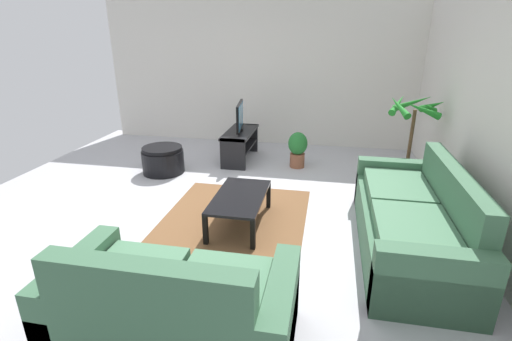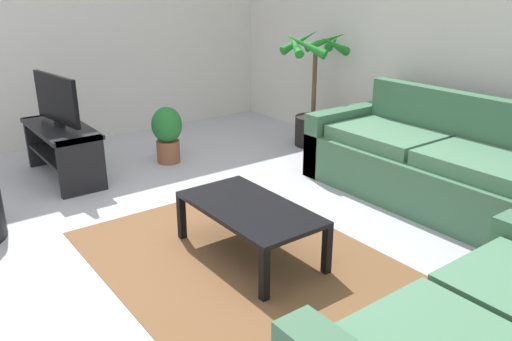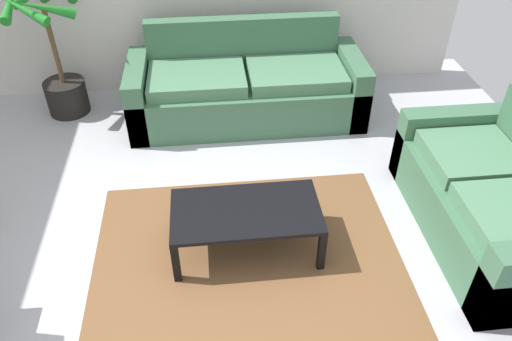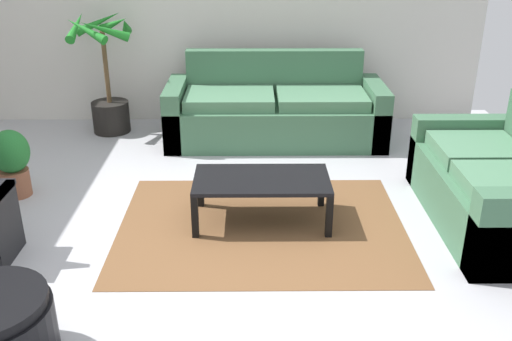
{
  "view_description": "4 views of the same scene",
  "coord_description": "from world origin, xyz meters",
  "px_view_note": "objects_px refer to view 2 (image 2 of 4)",
  "views": [
    {
      "loc": [
        4.26,
        1.39,
        2.14
      ],
      "look_at": [
        0.34,
        0.62,
        0.64
      ],
      "focal_mm": 26.31,
      "sensor_mm": 36.0,
      "label": 1
    },
    {
      "loc": [
        3.03,
        -1.42,
        1.79
      ],
      "look_at": [
        0.21,
        0.69,
        0.5
      ],
      "focal_mm": 36.14,
      "sensor_mm": 36.0,
      "label": 2
    },
    {
      "loc": [
        0.25,
        -2.07,
        2.71
      ],
      "look_at": [
        0.54,
        0.57,
        0.62
      ],
      "focal_mm": 34.8,
      "sensor_mm": 36.0,
      "label": 3
    },
    {
      "loc": [
        0.38,
        -3.56,
        2.19
      ],
      "look_at": [
        0.41,
        0.36,
        0.47
      ],
      "focal_mm": 40.32,
      "sensor_mm": 36.0,
      "label": 4
    }
  ],
  "objects_px": {
    "potted_plant_small": "(167,132)",
    "potted_palm": "(313,102)",
    "tv_stand": "(62,144)",
    "coffee_table": "(249,212)",
    "couch_main": "(435,167)",
    "tv": "(57,99)"
  },
  "relations": [
    {
      "from": "tv",
      "to": "potted_plant_small",
      "type": "distance_m",
      "value": 1.12
    },
    {
      "from": "coffee_table",
      "to": "potted_palm",
      "type": "bearing_deg",
      "value": 128.1
    },
    {
      "from": "potted_plant_small",
      "to": "potted_palm",
      "type": "bearing_deg",
      "value": 74.4
    },
    {
      "from": "tv",
      "to": "potted_palm",
      "type": "relative_size",
      "value": 0.6
    },
    {
      "from": "tv_stand",
      "to": "potted_plant_small",
      "type": "relative_size",
      "value": 1.86
    },
    {
      "from": "couch_main",
      "to": "potted_plant_small",
      "type": "distance_m",
      "value": 2.65
    },
    {
      "from": "coffee_table",
      "to": "potted_plant_small",
      "type": "relative_size",
      "value": 1.77
    },
    {
      "from": "tv_stand",
      "to": "coffee_table",
      "type": "xyz_separation_m",
      "value": [
        2.29,
        0.54,
        -0.01
      ]
    },
    {
      "from": "tv",
      "to": "potted_palm",
      "type": "bearing_deg",
      "value": 76.25
    },
    {
      "from": "potted_palm",
      "to": "tv_stand",
      "type": "bearing_deg",
      "value": -103.72
    },
    {
      "from": "couch_main",
      "to": "potted_palm",
      "type": "xyz_separation_m",
      "value": [
        -1.82,
        0.26,
        0.21
      ]
    },
    {
      "from": "tv_stand",
      "to": "potted_palm",
      "type": "relative_size",
      "value": 0.84
    },
    {
      "from": "couch_main",
      "to": "coffee_table",
      "type": "relative_size",
      "value": 2.18
    },
    {
      "from": "potted_plant_small",
      "to": "coffee_table",
      "type": "bearing_deg",
      "value": -12.73
    },
    {
      "from": "couch_main",
      "to": "tv_stand",
      "type": "height_order",
      "value": "couch_main"
    },
    {
      "from": "couch_main",
      "to": "coffee_table",
      "type": "bearing_deg",
      "value": -95.43
    },
    {
      "from": "potted_plant_small",
      "to": "tv_stand",
      "type": "bearing_deg",
      "value": -100.65
    },
    {
      "from": "potted_palm",
      "to": "coffee_table",
      "type": "bearing_deg",
      "value": -51.9
    },
    {
      "from": "tv",
      "to": "potted_palm",
      "type": "xyz_separation_m",
      "value": [
        0.64,
        2.63,
        -0.26
      ]
    },
    {
      "from": "couch_main",
      "to": "coffee_table",
      "type": "distance_m",
      "value": 1.84
    },
    {
      "from": "tv",
      "to": "coffee_table",
      "type": "relative_size",
      "value": 0.75
    },
    {
      "from": "coffee_table",
      "to": "potted_plant_small",
      "type": "height_order",
      "value": "potted_plant_small"
    }
  ]
}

